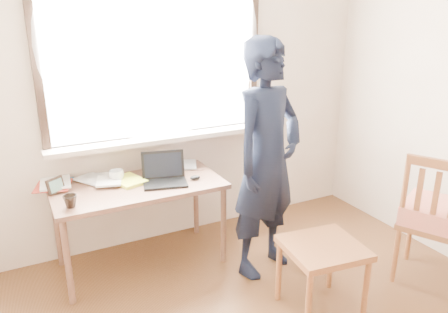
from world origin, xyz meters
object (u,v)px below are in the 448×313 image
mug_white (117,176)px  side_chair (437,216)px  laptop (164,175)px  person (267,160)px  work_chair (323,255)px  mug_dark (70,201)px  desk (139,193)px

mug_white → side_chair: 2.37m
laptop → person: bearing=-34.4°
mug_white → work_chair: bearing=-50.7°
mug_white → person: 1.15m
work_chair → side_chair: size_ratio=0.53×
laptop → mug_white: size_ratio=3.34×
mug_dark → person: size_ratio=0.05×
side_chair → person: (-0.99, 0.72, 0.36)m
desk → mug_dark: size_ratio=13.50×
laptop → person: (0.64, -0.44, 0.15)m
mug_white → desk: bearing=-47.8°
laptop → person: 0.79m
work_chair → person: 0.78m
mug_white → work_chair: size_ratio=0.21×
mug_dark → work_chair: 1.70m
side_chair → mug_dark: bearing=156.7°
mug_white → mug_dark: bearing=-140.4°
mug_dark → person: person is taller
mug_dark → mug_white: bearing=39.6°
laptop → mug_dark: laptop is taller
desk → person: bearing=-29.4°
mug_dark → side_chair: size_ratio=0.09×
desk → work_chair: size_ratio=2.36×
laptop → desk: bearing=170.3°
work_chair → side_chair: (0.95, -0.09, 0.11)m
work_chair → mug_white: bearing=129.3°
desk → person: size_ratio=0.71×
person → laptop: bearing=127.0°
mug_white → laptop: bearing=-28.0°
laptop → side_chair: (1.63, -1.16, -0.20)m
mug_white → side_chair: size_ratio=0.11×
mug_dark → work_chair: (1.40, -0.91, -0.30)m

